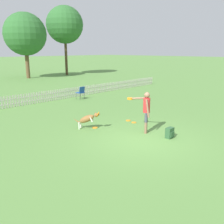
# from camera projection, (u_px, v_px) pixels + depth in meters

# --- Properties ---
(ground_plane) EXTENTS (240.00, 240.00, 0.00)m
(ground_plane) POSITION_uv_depth(u_px,v_px,m) (141.00, 140.00, 9.55)
(ground_plane) COLOR #5B8C42
(handler_person) EXTENTS (0.49, 1.11, 1.71)m
(handler_person) POSITION_uv_depth(u_px,v_px,m) (146.00, 107.00, 10.15)
(handler_person) COLOR #8C664C
(handler_person) RESTS_ON ground_plane
(leaping_dog) EXTENTS (0.78, 1.11, 0.80)m
(leaping_dog) POSITION_uv_depth(u_px,v_px,m) (88.00, 119.00, 10.76)
(leaping_dog) COLOR olive
(leaping_dog) RESTS_ON ground_plane
(frisbee_near_handler) EXTENTS (0.23, 0.23, 0.02)m
(frisbee_near_handler) POSITION_uv_depth(u_px,v_px,m) (95.00, 128.00, 11.01)
(frisbee_near_handler) COLOR orange
(frisbee_near_handler) RESTS_ON ground_plane
(frisbee_near_dog) EXTENTS (0.23, 0.23, 0.02)m
(frisbee_near_dog) POSITION_uv_depth(u_px,v_px,m) (134.00, 122.00, 11.80)
(frisbee_near_dog) COLOR orange
(frisbee_near_dog) RESTS_ON ground_plane
(frisbee_midfield) EXTENTS (0.23, 0.23, 0.02)m
(frisbee_midfield) POSITION_uv_depth(u_px,v_px,m) (128.00, 120.00, 12.13)
(frisbee_midfield) COLOR orange
(frisbee_midfield) RESTS_ON ground_plane
(backpack_on_grass) EXTENTS (0.34, 0.25, 0.42)m
(backpack_on_grass) POSITION_uv_depth(u_px,v_px,m) (170.00, 133.00, 9.73)
(backpack_on_grass) COLOR #2D5633
(backpack_on_grass) RESTS_ON ground_plane
(picket_fence) EXTENTS (27.34, 0.04, 0.72)m
(picket_fence) POSITION_uv_depth(u_px,v_px,m) (26.00, 99.00, 15.50)
(picket_fence) COLOR beige
(picket_fence) RESTS_ON ground_plane
(folding_chair_blue_left) EXTENTS (0.48, 0.51, 0.90)m
(folding_chair_blue_left) POSITION_uv_depth(u_px,v_px,m) (81.00, 92.00, 17.25)
(folding_chair_blue_left) COLOR #333338
(folding_chair_blue_left) RESTS_ON ground_plane
(tree_left_grove) EXTENTS (4.85, 4.85, 8.99)m
(tree_left_grove) POSITION_uv_depth(u_px,v_px,m) (65.00, 25.00, 32.80)
(tree_left_grove) COLOR #4C3823
(tree_left_grove) RESTS_ON ground_plane
(tree_right_grove) EXTENTS (4.94, 4.94, 7.61)m
(tree_right_grove) POSITION_uv_depth(u_px,v_px,m) (25.00, 34.00, 29.10)
(tree_right_grove) COLOR brown
(tree_right_grove) RESTS_ON ground_plane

